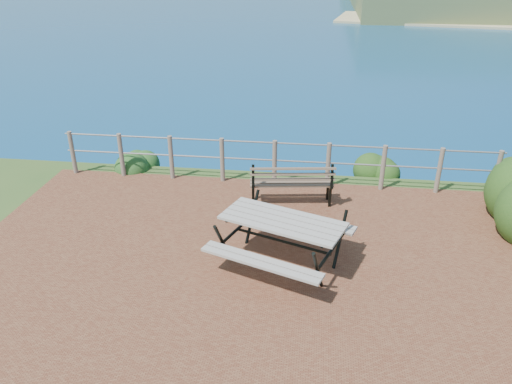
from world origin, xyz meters
TOP-DOWN VIEW (x-y plane):
  - ground at (0.00, 0.00)m, footprint 10.00×7.00m
  - safety_railing at (0.00, 3.35)m, footprint 9.40×0.10m
  - picnic_table at (0.41, 0.29)m, footprint 2.10×1.60m
  - park_bench at (0.42, 2.46)m, footprint 1.70×0.64m
  - shrub_lip_west at (-3.29, 4.01)m, footprint 0.83×0.83m
  - shrub_lip_east at (2.26, 4.20)m, footprint 0.86×0.86m

SIDE VIEW (x-z plane):
  - ground at x=0.00m, z-range -0.06..0.06m
  - shrub_lip_west at x=-3.29m, z-range -0.29..0.29m
  - shrub_lip_east at x=2.26m, z-range -0.32..0.32m
  - picnic_table at x=0.41m, z-range 0.11..0.93m
  - safety_railing at x=0.00m, z-range 0.07..1.07m
  - park_bench at x=0.42m, z-range 0.15..1.08m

